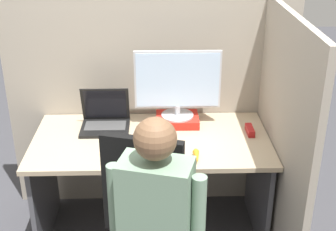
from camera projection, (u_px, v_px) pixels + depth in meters
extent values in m
cube|color=gray|center=(151.00, 105.00, 3.33)|extent=(2.01, 0.04, 1.56)
cube|color=gray|center=(276.00, 135.00, 2.92)|extent=(0.04, 1.41, 1.56)
cube|color=tan|center=(151.00, 141.00, 3.00)|extent=(1.51, 0.76, 0.03)
cube|color=#4C4C51|center=(44.00, 190.00, 3.13)|extent=(0.03, 0.65, 0.69)
cube|color=#4C4C51|center=(259.00, 186.00, 3.17)|extent=(0.03, 0.65, 0.69)
cube|color=red|center=(177.00, 120.00, 3.18)|extent=(0.29, 0.23, 0.06)
cylinder|color=#B2B2B7|center=(177.00, 115.00, 3.16)|extent=(0.22, 0.22, 0.01)
cylinder|color=#B2B2B7|center=(177.00, 110.00, 3.15)|extent=(0.04, 0.04, 0.07)
cube|color=#B2B2B7|center=(178.00, 80.00, 3.06)|extent=(0.57, 0.02, 0.39)
cube|color=silver|center=(178.00, 80.00, 3.05)|extent=(0.54, 0.00, 0.37)
cube|color=black|center=(105.00, 128.00, 3.10)|extent=(0.32, 0.26, 0.02)
cube|color=#424242|center=(105.00, 125.00, 3.11)|extent=(0.27, 0.14, 0.00)
cube|color=black|center=(105.00, 104.00, 3.13)|extent=(0.32, 0.08, 0.25)
cube|color=black|center=(105.00, 104.00, 3.12)|extent=(0.28, 0.06, 0.22)
ellipsoid|color=silver|center=(137.00, 145.00, 2.88)|extent=(0.07, 0.05, 0.04)
cube|color=#A31919|center=(250.00, 130.00, 3.05)|extent=(0.04, 0.14, 0.04)
cone|color=orange|center=(197.00, 157.00, 2.74)|extent=(0.04, 0.12, 0.04)
cylinder|color=green|center=(196.00, 151.00, 2.80)|extent=(0.02, 0.02, 0.02)
cube|color=black|center=(143.00, 187.00, 2.46)|extent=(0.43, 0.17, 0.58)
cube|color=gray|center=(156.00, 206.00, 2.21)|extent=(0.38, 0.28, 0.48)
sphere|color=brown|center=(155.00, 139.00, 2.06)|extent=(0.20, 0.20, 0.20)
cylinder|color=gray|center=(115.00, 200.00, 2.26)|extent=(0.07, 0.07, 0.39)
cylinder|color=gray|center=(199.00, 212.00, 2.17)|extent=(0.07, 0.07, 0.39)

